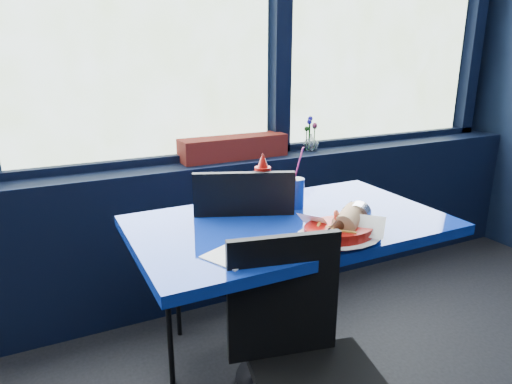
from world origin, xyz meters
The scene contains 10 objects.
window_sill centered at (0.00, 2.87, 0.40)m, with size 5.00×0.26×0.80m, color black.
near_table centered at (0.30, 2.00, 0.57)m, with size 1.20×0.70×0.75m.
chair_near_front centered at (0.12, 1.58, 0.48)m, with size 0.45×0.45×0.84m.
chair_near_back centered at (0.12, 2.24, 0.53)m, with size 0.54×0.54×0.93m.
planter_box centered at (0.45, 2.89, 0.86)m, with size 0.62×0.15×0.12m, color maroon.
flower_vase centered at (0.96, 2.88, 0.86)m, with size 0.10×0.10×0.20m.
food_basket centered at (0.36, 1.77, 0.79)m, with size 0.32×0.32×0.10m.
ketchup_bottle centered at (0.25, 2.14, 0.86)m, with size 0.07×0.07×0.25m.
soda_cup centered at (0.39, 2.13, 0.81)m, with size 0.08×0.08×0.26m.
napkin centered at (-0.03, 1.80, 0.75)m, with size 0.15×0.15×0.00m, color white.
Camera 1 is at (-0.55, 0.58, 1.37)m, focal length 32.00 mm.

